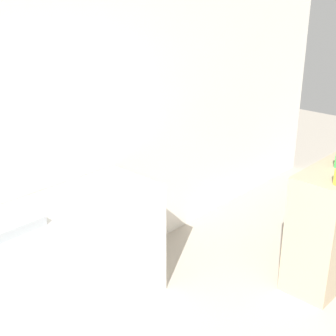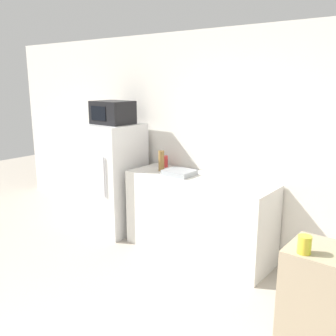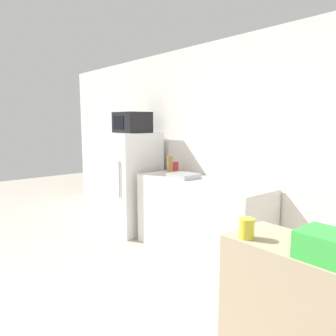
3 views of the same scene
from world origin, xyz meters
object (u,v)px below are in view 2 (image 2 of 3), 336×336
at_px(refrigerator, 115,178).
at_px(jar, 304,245).
at_px(bottle_short, 165,161).
at_px(microwave, 113,112).
at_px(bottle_tall, 161,161).

height_order(refrigerator, jar, refrigerator).
bearing_deg(bottle_short, microwave, -157.12).
height_order(bottle_tall, bottle_short, bottle_tall).
bearing_deg(bottle_tall, jar, -30.52).
distance_m(bottle_short, jar, 2.73).
distance_m(refrigerator, bottle_tall, 0.82).
distance_m(refrigerator, jar, 3.20).
distance_m(bottle_tall, jar, 2.55).
distance_m(bottle_tall, bottle_short, 0.22).
bearing_deg(refrigerator, bottle_short, 22.80).
bearing_deg(jar, microwave, 157.66).
relative_size(refrigerator, bottle_short, 10.03).
bearing_deg(bottle_short, jar, -32.85).
xyz_separation_m(bottle_tall, bottle_short, (-0.10, 0.19, -0.05)).
bearing_deg(bottle_short, bottle_tall, -62.27).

